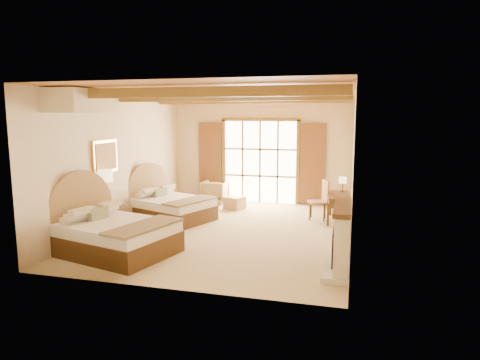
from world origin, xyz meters
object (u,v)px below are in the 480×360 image
(desk, at_px, (339,207))
(nightstand, at_px, (117,220))
(bed_far, at_px, (167,205))
(armchair, at_px, (215,192))
(bed_near, at_px, (110,232))

(desk, bearing_deg, nightstand, -158.22)
(bed_far, height_order, nightstand, bed_far)
(armchair, relative_size, desk, 0.57)
(armchair, bearing_deg, desk, 160.44)
(bed_far, distance_m, nightstand, 1.58)
(nightstand, bearing_deg, armchair, 77.73)
(nightstand, xyz_separation_m, armchair, (1.14, 3.79, 0.04))
(bed_far, bearing_deg, bed_near, -68.03)
(armchair, distance_m, desk, 3.99)
(armchair, bearing_deg, nightstand, 73.55)
(bed_near, relative_size, bed_far, 1.04)
(nightstand, height_order, desk, desk)
(bed_far, distance_m, desk, 4.40)
(bed_near, bearing_deg, nightstand, 130.59)
(bed_near, height_order, nightstand, bed_near)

